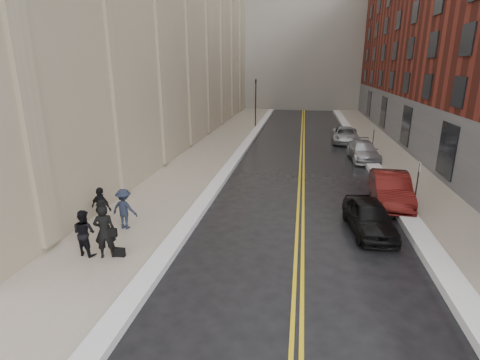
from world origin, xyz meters
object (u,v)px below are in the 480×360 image
(car_maroon, at_px, (391,189))
(pedestrian_b, at_px, (124,209))
(car_black, at_px, (369,217))
(pedestrian_main, at_px, (105,231))
(car_silver_far, at_px, (345,135))
(pedestrian_c, at_px, (102,208))
(pedestrian_a, at_px, (84,233))
(car_silver_near, at_px, (363,151))

(car_maroon, bearing_deg, pedestrian_b, -151.96)
(car_black, height_order, pedestrian_main, pedestrian_main)
(car_maroon, height_order, car_silver_far, car_maroon)
(pedestrian_c, bearing_deg, pedestrian_a, 121.65)
(car_silver_near, bearing_deg, car_black, -100.69)
(car_silver_near, relative_size, car_silver_far, 0.95)
(pedestrian_a, distance_m, pedestrian_b, 2.36)
(car_silver_near, xyz_separation_m, pedestrian_main, (-10.92, -16.59, 0.46))
(car_silver_near, distance_m, car_silver_far, 6.41)
(car_black, xyz_separation_m, car_silver_near, (1.55, 12.62, -0.01))
(car_maroon, height_order, pedestrian_b, pedestrian_b)
(car_silver_far, relative_size, pedestrian_c, 2.71)
(car_silver_far, distance_m, pedestrian_b, 23.22)
(car_silver_far, height_order, pedestrian_b, pedestrian_b)
(car_black, xyz_separation_m, car_silver_far, (0.92, 19.00, -0.00))
(car_maroon, bearing_deg, car_black, -109.80)
(pedestrian_main, bearing_deg, pedestrian_c, -79.14)
(car_silver_near, height_order, pedestrian_a, pedestrian_a)
(car_silver_far, height_order, pedestrian_a, pedestrian_a)
(car_silver_near, xyz_separation_m, pedestrian_a, (-11.73, -16.53, 0.32))
(car_black, bearing_deg, car_silver_far, 80.34)
(car_black, relative_size, car_silver_far, 0.82)
(car_silver_near, xyz_separation_m, pedestrian_c, (-12.26, -14.38, 0.37))
(pedestrian_b, distance_m, pedestrian_c, 0.91)
(car_black, distance_m, car_maroon, 3.88)
(car_black, xyz_separation_m, pedestrian_b, (-9.83, -1.59, 0.32))
(pedestrian_c, bearing_deg, pedestrian_b, -150.87)
(pedestrian_b, bearing_deg, pedestrian_c, 17.57)
(pedestrian_b, height_order, pedestrian_c, pedestrian_c)
(car_silver_near, bearing_deg, pedestrian_b, -132.38)
(car_maroon, bearing_deg, pedestrian_main, -141.70)
(car_silver_near, height_order, pedestrian_b, pedestrian_b)
(car_maroon, distance_m, pedestrian_b, 12.48)
(car_black, xyz_separation_m, pedestrian_c, (-10.72, -1.77, 0.36))
(car_silver_far, xyz_separation_m, pedestrian_main, (-10.29, -22.98, 0.46))
(pedestrian_a, relative_size, pedestrian_b, 0.99)
(car_maroon, bearing_deg, pedestrian_a, -143.79)
(car_black, height_order, pedestrian_c, pedestrian_c)
(pedestrian_a, bearing_deg, pedestrian_c, -62.51)
(car_black, distance_m, car_silver_near, 12.71)
(pedestrian_a, bearing_deg, pedestrian_b, -85.14)
(pedestrian_b, bearing_deg, car_black, -164.64)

